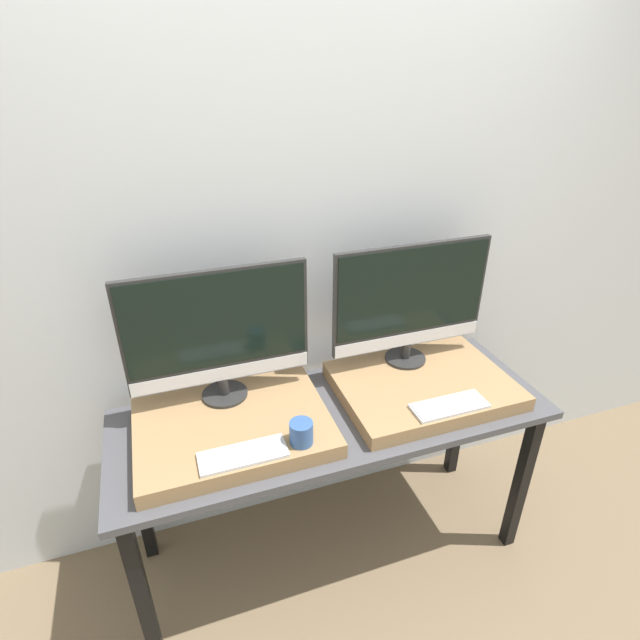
{
  "coord_description": "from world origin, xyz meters",
  "views": [
    {
      "loc": [
        -0.56,
        -1.15,
        2.05
      ],
      "look_at": [
        0.0,
        0.47,
        1.12
      ],
      "focal_mm": 28.0,
      "sensor_mm": 36.0,
      "label": 1
    }
  ],
  "objects_px": {
    "mug": "(301,433)",
    "keyboard_right": "(449,406)",
    "keyboard_left": "(243,455)",
    "monitor_left": "(218,331)",
    "monitor_right": "(411,300)"
  },
  "relations": [
    {
      "from": "keyboard_right",
      "to": "mug",
      "type": "bearing_deg",
      "value": 180.0
    },
    {
      "from": "keyboard_left",
      "to": "mug",
      "type": "relative_size",
      "value": 3.47
    },
    {
      "from": "mug",
      "to": "keyboard_right",
      "type": "bearing_deg",
      "value": -0.0
    },
    {
      "from": "keyboard_left",
      "to": "monitor_right",
      "type": "height_order",
      "value": "monitor_right"
    },
    {
      "from": "keyboard_left",
      "to": "keyboard_right",
      "type": "xyz_separation_m",
      "value": [
        0.79,
        0.0,
        0.0
      ]
    },
    {
      "from": "monitor_left",
      "to": "mug",
      "type": "height_order",
      "value": "monitor_left"
    },
    {
      "from": "monitor_left",
      "to": "monitor_right",
      "type": "height_order",
      "value": "same"
    },
    {
      "from": "keyboard_left",
      "to": "keyboard_right",
      "type": "bearing_deg",
      "value": 0.0
    },
    {
      "from": "keyboard_left",
      "to": "keyboard_right",
      "type": "relative_size",
      "value": 1.0
    },
    {
      "from": "monitor_left",
      "to": "mug",
      "type": "xyz_separation_m",
      "value": [
        0.2,
        -0.35,
        -0.25
      ]
    },
    {
      "from": "keyboard_left",
      "to": "keyboard_right",
      "type": "distance_m",
      "value": 0.79
    },
    {
      "from": "mug",
      "to": "monitor_right",
      "type": "height_order",
      "value": "monitor_right"
    },
    {
      "from": "monitor_left",
      "to": "mug",
      "type": "distance_m",
      "value": 0.48
    },
    {
      "from": "mug",
      "to": "keyboard_left",
      "type": "bearing_deg",
      "value": -180.0
    },
    {
      "from": "monitor_right",
      "to": "keyboard_right",
      "type": "xyz_separation_m",
      "value": [
        0.0,
        -0.35,
        -0.28
      ]
    }
  ]
}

